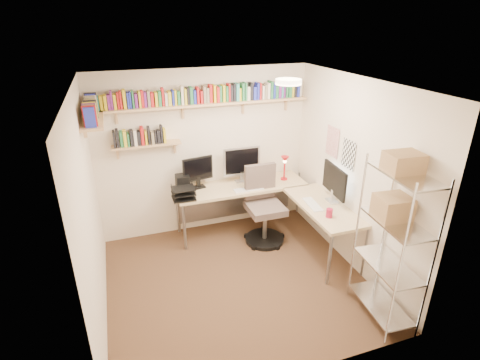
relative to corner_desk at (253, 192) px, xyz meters
name	(u,v)px	position (x,y,z in m)	size (l,w,h in m)	color
ground	(236,280)	(-0.58, -0.93, -0.77)	(3.20, 3.20, 0.00)	#3E291A
room_shell	(236,170)	(-0.57, -0.93, 0.78)	(3.24, 3.04, 2.52)	beige
wall_shelves	(177,106)	(-0.98, 0.37, 1.26)	(3.12, 1.09, 0.80)	tan
corner_desk	(253,192)	(0.00, 0.00, 0.00)	(2.26, 1.98, 1.35)	beige
office_chair	(264,210)	(0.12, -0.11, -0.28)	(0.61, 0.62, 1.16)	black
wire_rack	(395,211)	(0.79, -1.98, 0.55)	(0.46, 0.83, 1.94)	silver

